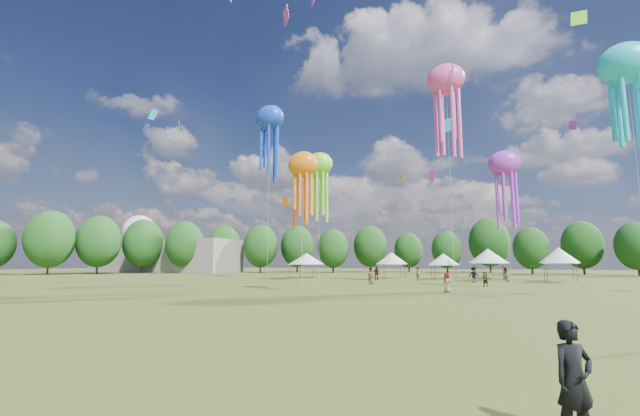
% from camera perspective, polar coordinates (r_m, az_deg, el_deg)
% --- Properties ---
extents(ground, '(300.00, 300.00, 0.00)m').
position_cam_1_polar(ground, '(11.07, -13.44, -20.78)').
color(ground, '#384416').
rests_on(ground, ground).
extents(observer_main, '(0.74, 0.69, 1.70)m').
position_cam_1_polar(observer_main, '(7.44, 32.08, -19.79)').
color(observer_main, black).
rests_on(observer_main, ground).
extents(spectator_near, '(1.10, 0.99, 1.87)m').
position_cam_1_polar(spectator_near, '(48.04, 7.10, -9.47)').
color(spectator_near, gray).
rests_on(spectator_near, ground).
extents(spectators_far, '(18.16, 33.17, 1.92)m').
position_cam_1_polar(spectators_far, '(54.58, 18.97, -8.95)').
color(spectators_far, gray).
rests_on(spectators_far, ground).
extents(festival_tents, '(41.54, 8.71, 4.44)m').
position_cam_1_polar(festival_tents, '(63.05, 14.21, -6.78)').
color(festival_tents, '#47474C').
rests_on(festival_tents, ground).
extents(show_kites, '(53.02, 29.04, 29.00)m').
position_cam_1_polar(show_kites, '(55.65, 19.06, 12.04)').
color(show_kites, '#7FF027').
rests_on(show_kites, ground).
extents(small_kites, '(71.20, 62.83, 46.48)m').
position_cam_1_polar(small_kites, '(58.63, 16.29, 19.49)').
color(small_kites, '#7FF027').
rests_on(small_kites, ground).
extents(treeline, '(201.57, 95.24, 13.43)m').
position_cam_1_polar(treeline, '(72.04, 15.20, -4.16)').
color(treeline, '#38281C').
rests_on(treeline, ground).
extents(hangar, '(40.00, 12.00, 8.00)m').
position_cam_1_polar(hangar, '(112.49, -20.94, -6.36)').
color(hangar, gray).
rests_on(hangar, ground).
extents(radome, '(9.00, 9.00, 16.00)m').
position_cam_1_polar(radome, '(128.35, -24.08, -3.61)').
color(radome, white).
rests_on(radome, ground).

